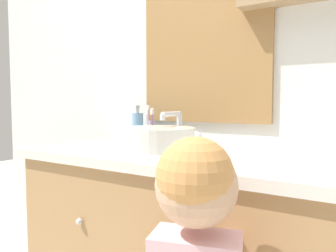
# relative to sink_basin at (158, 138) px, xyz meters

# --- Properties ---
(wall_back) EXTENTS (3.20, 0.18, 2.50)m
(wall_back) POSITION_rel_sink_basin_xyz_m (0.14, 0.33, 0.39)
(wall_back) COLOR silver
(wall_back) RESTS_ON ground_plane
(sink_basin) EXTENTS (0.30, 0.36, 0.15)m
(sink_basin) POSITION_rel_sink_basin_xyz_m (0.00, 0.00, 0.00)
(sink_basin) COLOR silver
(sink_basin) RESTS_ON vanity_counter
(toothbrush_holder) EXTENTS (0.09, 0.09, 0.18)m
(toothbrush_holder) POSITION_rel_sink_basin_xyz_m (-0.18, 0.19, -0.01)
(toothbrush_holder) COLOR #4C93C6
(toothbrush_holder) RESTS_ON vanity_counter
(soap_dispenser) EXTENTS (0.06, 0.06, 0.17)m
(soap_dispenser) POSITION_rel_sink_basin_xyz_m (-0.28, 0.23, 0.02)
(soap_dispenser) COLOR #6B93B2
(soap_dispenser) RESTS_ON vanity_counter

